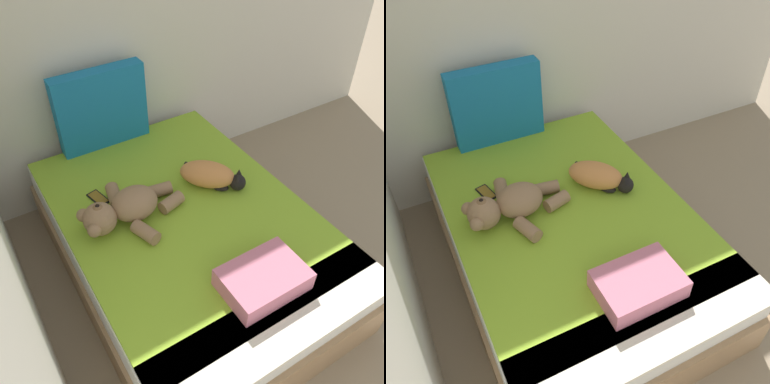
# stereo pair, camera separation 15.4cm
# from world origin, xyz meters

# --- Properties ---
(bed) EXTENTS (1.35, 1.95, 0.48)m
(bed) POSITION_xyz_m (0.92, 3.55, 0.24)
(bed) COLOR #9E7A56
(bed) RESTS_ON ground_plane
(patterned_cushion) EXTENTS (0.61, 0.11, 0.53)m
(patterned_cushion) POSITION_xyz_m (0.81, 4.45, 0.75)
(patterned_cushion) COLOR #1972AD
(patterned_cushion) RESTS_ON bed
(cat) EXTENTS (0.37, 0.42, 0.15)m
(cat) POSITION_xyz_m (1.18, 3.70, 0.55)
(cat) COLOR #D18447
(cat) RESTS_ON bed
(teddy_bear) EXTENTS (0.60, 0.53, 0.20)m
(teddy_bear) POSITION_xyz_m (0.61, 3.69, 0.56)
(teddy_bear) COLOR #937051
(teddy_bear) RESTS_ON bed
(cell_phone) EXTENTS (0.10, 0.16, 0.01)m
(cell_phone) POSITION_xyz_m (0.54, 3.93, 0.48)
(cell_phone) COLOR black
(cell_phone) RESTS_ON bed
(throw_pillow) EXTENTS (0.40, 0.28, 0.11)m
(throw_pillow) POSITION_xyz_m (0.97, 2.93, 0.53)
(throw_pillow) COLOR #D1728C
(throw_pillow) RESTS_ON bed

